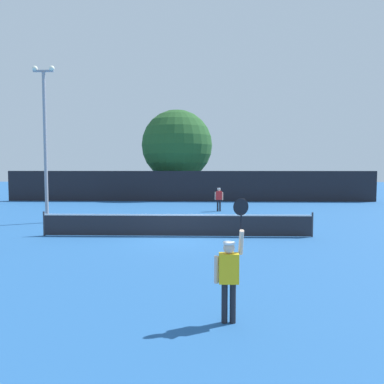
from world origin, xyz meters
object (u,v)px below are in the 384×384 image
(large_tree, at_px, (177,145))
(parked_car_mid, at_px, (209,189))
(player_receiving, at_px, (219,197))
(tennis_ball, at_px, (176,231))
(light_pole, at_px, (45,135))
(player_serving, at_px, (229,269))
(parked_car_near, at_px, (115,189))
(parked_car_far, at_px, (257,187))

(large_tree, bearing_deg, parked_car_mid, 26.59)
(player_receiving, relative_size, large_tree, 0.19)
(tennis_ball, height_order, parked_car_mid, parked_car_mid)
(parked_car_mid, bearing_deg, light_pole, -115.96)
(player_serving, distance_m, light_pole, 16.25)
(tennis_ball, bearing_deg, parked_car_mid, 84.91)
(tennis_ball, relative_size, parked_car_near, 0.02)
(light_pole, bearing_deg, parked_car_far, 56.25)
(tennis_ball, relative_size, light_pole, 0.01)
(tennis_ball, distance_m, light_pole, 8.99)
(large_tree, bearing_deg, light_pole, -109.34)
(tennis_ball, bearing_deg, light_pole, 159.76)
(tennis_ball, xyz_separation_m, large_tree, (-1.28, 19.48, 5.05))
(player_serving, distance_m, parked_car_near, 32.53)
(tennis_ball, height_order, large_tree, large_tree)
(player_serving, relative_size, parked_car_mid, 0.58)
(large_tree, relative_size, parked_car_near, 1.95)
(light_pole, xyz_separation_m, parked_car_near, (-0.52, 18.06, -3.96))
(parked_car_far, bearing_deg, player_receiving, -110.84)
(large_tree, distance_m, parked_car_mid, 5.57)
(parked_car_near, distance_m, parked_car_far, 15.15)
(parked_car_far, bearing_deg, parked_car_mid, -154.50)
(tennis_ball, bearing_deg, large_tree, 93.77)
(player_serving, xyz_separation_m, parked_car_near, (-9.47, 31.12, -0.27))
(player_receiving, distance_m, light_pole, 11.67)
(light_pole, height_order, parked_car_near, light_pole)
(player_serving, height_order, parked_car_mid, player_serving)
(parked_car_near, bearing_deg, player_serving, -67.86)
(player_receiving, relative_size, light_pole, 0.19)
(large_tree, bearing_deg, player_serving, -84.18)
(player_serving, relative_size, parked_car_far, 0.56)
(player_serving, relative_size, parked_car_near, 0.56)
(parked_car_near, bearing_deg, player_receiving, -45.93)
(parked_car_near, bearing_deg, large_tree, -5.71)
(parked_car_near, height_order, parked_car_far, same)
(large_tree, height_order, parked_car_near, large_tree)
(parked_car_near, relative_size, parked_car_far, 1.01)
(tennis_ball, relative_size, parked_car_far, 0.02)
(parked_car_mid, relative_size, parked_car_far, 0.97)
(tennis_ball, height_order, parked_car_far, parked_car_far)
(large_tree, xyz_separation_m, parked_car_far, (8.36, 4.53, -4.31))
(parked_car_near, bearing_deg, light_pole, -83.14)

